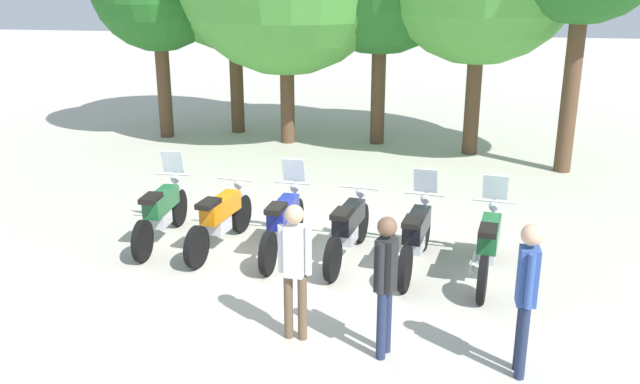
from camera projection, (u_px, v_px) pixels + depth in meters
ground_plane at (314, 258)px, 10.40m from camera, size 80.00×80.00×0.00m
motorcycle_0 at (162, 211)px, 10.90m from camera, size 0.62×2.19×1.37m
motorcycle_1 at (221, 218)px, 10.63m from camera, size 0.69×2.18×0.99m
motorcycle_2 at (283, 221)px, 10.44m from camera, size 0.62×2.19×1.37m
motorcycle_3 at (348, 228)px, 10.21m from camera, size 0.68×2.18×0.99m
motorcycle_4 at (416, 235)px, 9.90m from camera, size 0.68×2.18×1.37m
motorcycle_5 at (488, 243)px, 9.58m from camera, size 0.68×2.18×1.37m
person_0 at (527, 288)px, 7.07m from camera, size 0.23×0.40×1.74m
person_1 at (386, 277)px, 7.45m from camera, size 0.27×0.41×1.67m
person_2 at (295, 262)px, 7.81m from camera, size 0.40×0.24×1.68m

